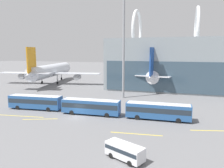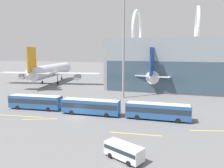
{
  "view_description": "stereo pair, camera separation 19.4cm",
  "coord_description": "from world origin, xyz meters",
  "px_view_note": "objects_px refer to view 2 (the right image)",
  "views": [
    {
      "loc": [
        20.44,
        -39.73,
        13.68
      ],
      "look_at": [
        0.79,
        21.68,
        4.0
      ],
      "focal_mm": 35.0,
      "sensor_mm": 36.0,
      "label": 1
    },
    {
      "loc": [
        20.63,
        -39.68,
        13.68
      ],
      "look_at": [
        0.79,
        21.68,
        4.0
      ],
      "focal_mm": 35.0,
      "sensor_mm": 36.0,
      "label": 2
    }
  ],
  "objects_px": {
    "airliner_at_gate_near": "(50,71)",
    "shuttle_bus_0": "(35,101)",
    "airliner_at_gate_far": "(165,74)",
    "shuttle_bus_1": "(91,106)",
    "service_van_foreground": "(124,150)",
    "shuttle_bus_2": "(158,110)",
    "floodlight_mast": "(124,37)"
  },
  "relations": [
    {
      "from": "airliner_at_gate_far",
      "to": "shuttle_bus_1",
      "type": "relative_size",
      "value": 2.84
    },
    {
      "from": "airliner_at_gate_far",
      "to": "shuttle_bus_2",
      "type": "xyz_separation_m",
      "value": [
        2.03,
        -41.55,
        -3.28
      ]
    },
    {
      "from": "shuttle_bus_2",
      "to": "service_van_foreground",
      "type": "bearing_deg",
      "value": -99.35
    },
    {
      "from": "airliner_at_gate_near",
      "to": "service_van_foreground",
      "type": "bearing_deg",
      "value": -150.02
    },
    {
      "from": "airliner_at_gate_near",
      "to": "shuttle_bus_1",
      "type": "height_order",
      "value": "airliner_at_gate_near"
    },
    {
      "from": "shuttle_bus_2",
      "to": "service_van_foreground",
      "type": "xyz_separation_m",
      "value": [
        -2.27,
        -18.03,
        -0.73
      ]
    },
    {
      "from": "airliner_at_gate_near",
      "to": "airliner_at_gate_far",
      "type": "xyz_separation_m",
      "value": [
        46.75,
        5.4,
        -0.3
      ]
    },
    {
      "from": "airliner_at_gate_near",
      "to": "service_van_foreground",
      "type": "relative_size",
      "value": 7.72
    },
    {
      "from": "shuttle_bus_1",
      "to": "floodlight_mast",
      "type": "distance_m",
      "value": 24.84
    },
    {
      "from": "airliner_at_gate_near",
      "to": "service_van_foreground",
      "type": "distance_m",
      "value": 71.54
    },
    {
      "from": "airliner_at_gate_far",
      "to": "shuttle_bus_0",
      "type": "distance_m",
      "value": 50.08
    },
    {
      "from": "airliner_at_gate_far",
      "to": "service_van_foreground",
      "type": "xyz_separation_m",
      "value": [
        -0.24,
        -59.58,
        -4.01
      ]
    },
    {
      "from": "shuttle_bus_1",
      "to": "shuttle_bus_2",
      "type": "height_order",
      "value": "same"
    },
    {
      "from": "airliner_at_gate_far",
      "to": "shuttle_bus_0",
      "type": "bearing_deg",
      "value": 159.23
    },
    {
      "from": "shuttle_bus_0",
      "to": "shuttle_bus_2",
      "type": "relative_size",
      "value": 1.01
    },
    {
      "from": "airliner_at_gate_far",
      "to": "service_van_foreground",
      "type": "height_order",
      "value": "airliner_at_gate_far"
    },
    {
      "from": "airliner_at_gate_far",
      "to": "service_van_foreground",
      "type": "distance_m",
      "value": 59.72
    },
    {
      "from": "service_van_foreground",
      "to": "floodlight_mast",
      "type": "distance_m",
      "value": 41.04
    },
    {
      "from": "airliner_at_gate_near",
      "to": "floodlight_mast",
      "type": "xyz_separation_m",
      "value": [
        36.72,
        -17.89,
        12.17
      ]
    },
    {
      "from": "airliner_at_gate_near",
      "to": "shuttle_bus_0",
      "type": "bearing_deg",
      "value": -162.01
    },
    {
      "from": "shuttle_bus_1",
      "to": "floodlight_mast",
      "type": "bearing_deg",
      "value": 80.05
    },
    {
      "from": "shuttle_bus_0",
      "to": "shuttle_bus_1",
      "type": "height_order",
      "value": "same"
    },
    {
      "from": "service_van_foreground",
      "to": "floodlight_mast",
      "type": "relative_size",
      "value": 0.18
    },
    {
      "from": "airliner_at_gate_near",
      "to": "shuttle_bus_2",
      "type": "height_order",
      "value": "airliner_at_gate_near"
    },
    {
      "from": "shuttle_bus_0",
      "to": "service_van_foreground",
      "type": "bearing_deg",
      "value": -38.68
    },
    {
      "from": "airliner_at_gate_far",
      "to": "shuttle_bus_0",
      "type": "height_order",
      "value": "airliner_at_gate_far"
    },
    {
      "from": "airliner_at_gate_far",
      "to": "shuttle_bus_2",
      "type": "bearing_deg",
      "value": -165.84
    },
    {
      "from": "floodlight_mast",
      "to": "shuttle_bus_0",
      "type": "bearing_deg",
      "value": -131.01
    },
    {
      "from": "shuttle_bus_0",
      "to": "service_van_foreground",
      "type": "distance_m",
      "value": 31.5
    },
    {
      "from": "airliner_at_gate_far",
      "to": "floodlight_mast",
      "type": "distance_m",
      "value": 28.26
    },
    {
      "from": "shuttle_bus_2",
      "to": "floodlight_mast",
      "type": "bearing_deg",
      "value": 121.27
    },
    {
      "from": "airliner_at_gate_far",
      "to": "shuttle_bus_1",
      "type": "height_order",
      "value": "airliner_at_gate_far"
    }
  ]
}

